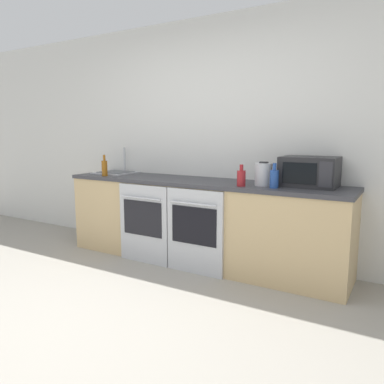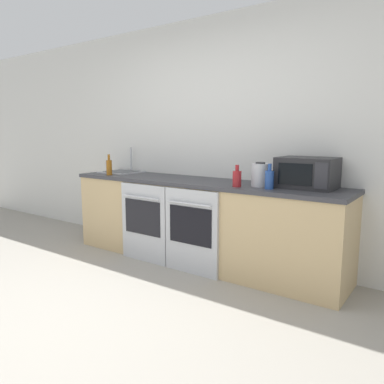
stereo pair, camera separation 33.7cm
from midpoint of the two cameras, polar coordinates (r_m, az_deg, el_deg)
The scene contains 11 objects.
ground_plane at distance 2.92m, azimuth -15.66°, elevation -19.30°, with size 16.00×16.00×0.00m, color gray.
wall_back at distance 4.16m, azimuth 6.14°, elevation 7.96°, with size 10.00×0.06×2.60m.
counter_back at distance 3.98m, azimuth 3.51°, elevation -4.53°, with size 3.09×0.64×0.88m.
oven_left at distance 4.01m, azimuth -5.02°, elevation -4.68°, with size 0.61×0.06×0.84m.
oven_right at distance 3.65m, azimuth 2.51°, elevation -6.05°, with size 0.61×0.06×0.84m.
microwave at distance 3.53m, azimuth 19.79°, elevation 2.77°, with size 0.50×0.37×0.27m.
bottle_red at distance 3.45m, azimuth 9.66°, elevation 2.07°, with size 0.08×0.08×0.20m.
bottle_blue at distance 3.37m, azimuth 14.54°, elevation 1.90°, with size 0.08×0.08×0.22m.
bottle_amber at distance 4.43m, azimuth -10.41°, elevation 3.76°, with size 0.07×0.07×0.24m.
kettle at distance 3.52m, azimuth 13.06°, elevation 2.56°, with size 0.16×0.16×0.22m.
sink at distance 4.70m, azimuth -8.60°, elevation 3.14°, with size 0.44×0.42×0.31m.
Camera 2 is at (2.19, -1.49, 1.37)m, focal length 35.00 mm.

